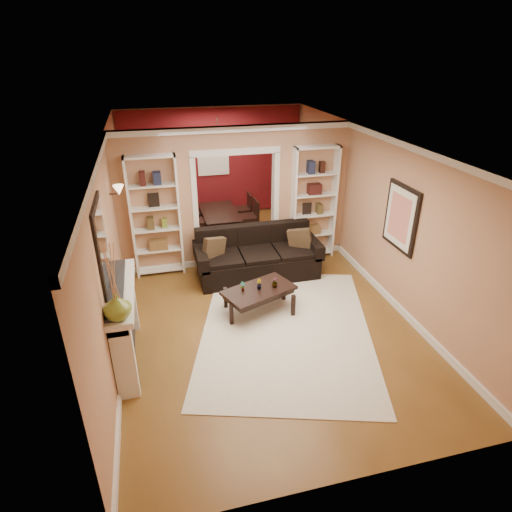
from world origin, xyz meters
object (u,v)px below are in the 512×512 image
object	(u,v)px
coffee_table	(259,300)
fireplace	(127,325)
bookshelf_right	(313,204)
sofa	(258,254)
bookshelf_left	(156,217)
dining_table	(221,222)

from	to	relation	value
coffee_table	fireplace	size ratio (longest dim) A/B	0.67
bookshelf_right	fireplace	world-z (taller)	bookshelf_right
sofa	coffee_table	bearing A→B (deg)	-103.45
bookshelf_left	bookshelf_right	size ratio (longest dim) A/B	1.00
sofa	fireplace	size ratio (longest dim) A/B	1.38
bookshelf_right	fireplace	xyz separation A→B (m)	(-3.64, -2.53, -0.57)
coffee_table	bookshelf_right	size ratio (longest dim) A/B	0.50
dining_table	coffee_table	bearing A→B (deg)	-179.79
sofa	coffee_table	distance (m)	1.28
sofa	dining_table	bearing A→B (deg)	97.57
bookshelf_left	fireplace	bearing A→B (deg)	-102.05
sofa	fireplace	world-z (taller)	fireplace
bookshelf_left	bookshelf_right	distance (m)	3.10
fireplace	bookshelf_right	bearing A→B (deg)	34.80
sofa	bookshelf_left	size ratio (longest dim) A/B	1.02
bookshelf_right	sofa	bearing A→B (deg)	-155.98
bookshelf_right	dining_table	bearing A→B (deg)	133.06
fireplace	dining_table	world-z (taller)	fireplace
bookshelf_left	coffee_table	bearing A→B (deg)	-50.15
sofa	coffee_table	world-z (taller)	sofa
fireplace	sofa	bearing A→B (deg)	39.82
sofa	fireplace	distance (m)	3.05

